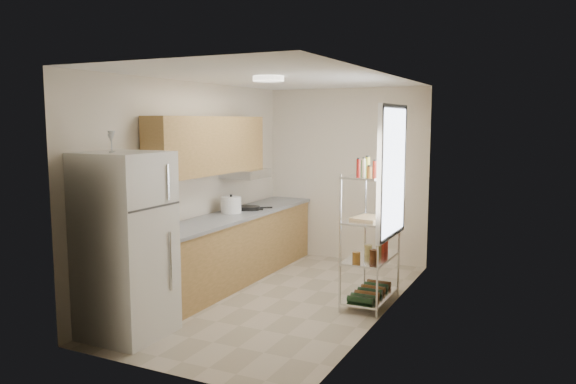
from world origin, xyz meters
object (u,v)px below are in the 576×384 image
at_px(rice_cooker, 231,205).
at_px(frying_pan_large, 244,208).
at_px(espresso_machine, 390,204).
at_px(refrigerator, 126,245).
at_px(cutting_board, 369,218).

distance_m(rice_cooker, frying_pan_large, 0.32).
bearing_deg(espresso_machine, refrigerator, -146.55).
height_order(rice_cooker, frying_pan_large, rice_cooker).
distance_m(cutting_board, espresso_machine, 0.44).
height_order(frying_pan_large, espresso_machine, espresso_machine).
bearing_deg(refrigerator, rice_cooker, 93.12).
xyz_separation_m(refrigerator, cutting_board, (1.87, 1.88, 0.11)).
height_order(cutting_board, espresso_machine, espresso_machine).
distance_m(refrigerator, cutting_board, 2.66).
bearing_deg(cutting_board, frying_pan_large, 163.80).
distance_m(frying_pan_large, cutting_board, 2.06).
relative_size(refrigerator, frying_pan_large, 6.65).
bearing_deg(frying_pan_large, cutting_board, -13.48).
bearing_deg(rice_cooker, frying_pan_large, 87.53).
bearing_deg(rice_cooker, espresso_machine, 3.76).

